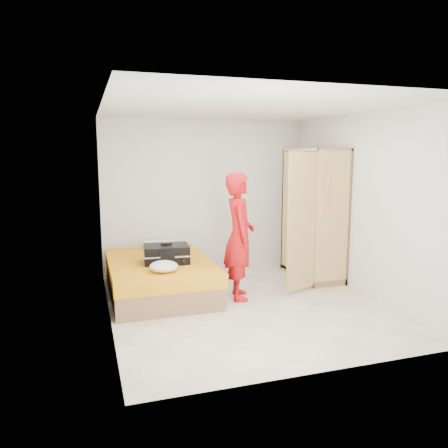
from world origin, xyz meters
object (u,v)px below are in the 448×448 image
object	(u,v)px
wardrobe	(313,218)
round_cushion	(164,266)
bed	(160,277)
suitcase	(166,254)
person	(239,236)

from	to	relation	value
wardrobe	round_cushion	xyz separation A→B (m)	(-2.55, -0.70, -0.43)
wardrobe	round_cushion	size ratio (longest dim) A/B	5.64
bed	wardrobe	bearing A→B (deg)	1.17
bed	round_cushion	size ratio (longest dim) A/B	5.42
round_cushion	suitcase	bearing A→B (deg)	75.60
wardrobe	person	bearing A→B (deg)	-158.68
wardrobe	person	world-z (taller)	wardrobe
wardrobe	suitcase	size ratio (longest dim) A/B	3.07
suitcase	bed	bearing A→B (deg)	121.81
person	bed	bearing A→B (deg)	75.42
person	round_cushion	bearing A→B (deg)	108.56
bed	suitcase	size ratio (longest dim) A/B	2.95
wardrobe	person	size ratio (longest dim) A/B	1.19
bed	suitcase	distance (m)	0.41
bed	wardrobe	size ratio (longest dim) A/B	0.96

